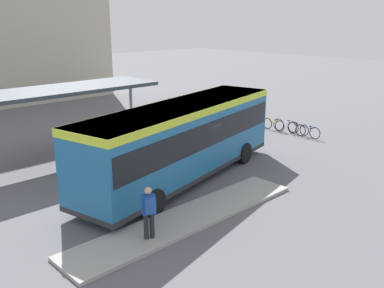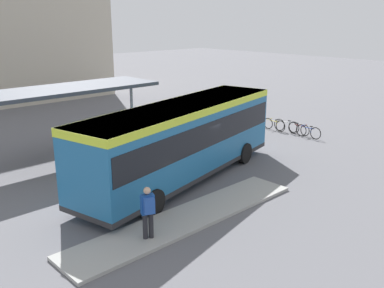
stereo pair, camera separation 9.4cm
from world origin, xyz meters
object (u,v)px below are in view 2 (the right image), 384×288
Objects in this scene: city_bus at (183,137)px; potted_planter_near_shelter at (85,156)px; bicycle_red at (299,129)px; bicycle_yellow at (274,125)px; pedestrian_waiting at (148,210)px; bicycle_white at (286,126)px; bicycle_blue at (308,132)px.

potted_planter_near_shelter is (-2.48, 3.96, -1.26)m from city_bus.
bicycle_red is 1.64m from bicycle_yellow.
pedestrian_waiting is 0.96× the size of bicycle_white.
bicycle_blue is 0.94× the size of bicycle_white.
potted_planter_near_shelter is (1.97, 7.29, -0.44)m from pedestrian_waiting.
bicycle_yellow is at bearing -7.37° from potted_planter_near_shelter.
bicycle_white is (0.11, 1.61, 0.02)m from bicycle_blue.
city_bus is 6.71× the size of pedestrian_waiting.
bicycle_blue is at bearing -12.69° from city_bus.
bicycle_blue is 2.42m from bicycle_yellow.
city_bus is 6.83× the size of bicycle_blue.
pedestrian_waiting is 1.36× the size of potted_planter_near_shelter.
city_bus is at bearing -57.93° from potted_planter_near_shelter.
bicycle_blue is 1.07× the size of bicycle_red.
city_bus is 5.62m from pedestrian_waiting.
pedestrian_waiting is 15.24m from bicycle_red.
potted_planter_near_shelter is at bearing -97.36° from bicycle_red.
bicycle_white is 1.42× the size of potted_planter_near_shelter.
bicycle_white reaches higher than bicycle_yellow.
bicycle_blue is at bearing -17.92° from potted_planter_near_shelter.
bicycle_red is at bearing -17.15° from bicycle_blue.
pedestrian_waiting is (-4.46, -3.32, -0.83)m from city_bus.
bicycle_white is (14.52, 4.88, -0.72)m from pedestrian_waiting.
pedestrian_waiting reaches higher than bicycle_red.
city_bus reaches higher than potted_planter_near_shelter.
potted_planter_near_shelter is at bearing 7.00° from pedestrian_waiting.
city_bus reaches higher than bicycle_blue.
pedestrian_waiting is 7.56m from potted_planter_near_shelter.
bicycle_yellow is at bearing 1.63° from bicycle_blue.
bicycle_white is at bearing -3.58° from city_bus.
bicycle_blue is at bearing -11.00° from bicycle_red.
city_bus is at bearing -31.14° from pedestrian_waiting.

